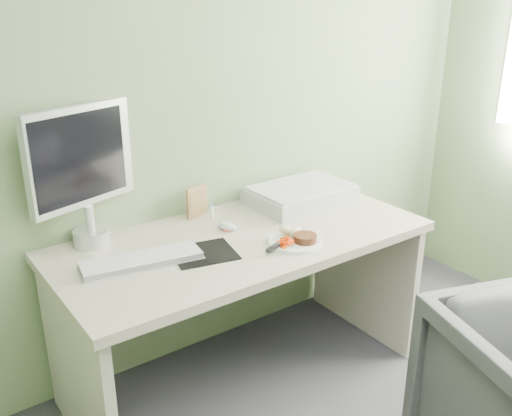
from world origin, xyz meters
TOP-DOWN VIEW (x-y plane):
  - wall_back at (0.00, 2.00)m, footprint 3.50×0.00m
  - desk at (0.00, 1.62)m, footprint 1.60×0.75m
  - plate at (0.14, 1.44)m, footprint 0.23×0.23m
  - steak at (0.16, 1.41)m, footprint 0.13×0.13m
  - potato_pile at (0.16, 1.49)m, footprint 0.13×0.11m
  - carrot_heap at (0.08, 1.43)m, footprint 0.06×0.05m
  - steak_knife at (0.04, 1.43)m, footprint 0.20×0.09m
  - mousepad at (-0.22, 1.57)m, footprint 0.29×0.26m
  - keyboard at (-0.46, 1.64)m, footprint 0.47×0.21m
  - computer_mouse at (-0.01, 1.72)m, footprint 0.08×0.11m
  - photo_frame at (-0.04, 1.93)m, footprint 0.12×0.04m
  - eyedrop_bottle at (0.00, 1.88)m, footprint 0.02×0.02m
  - scanner at (0.46, 1.80)m, footprint 0.50×0.34m
  - monitor at (-0.55, 1.94)m, footprint 0.47×0.19m

SIDE VIEW (x-z plane):
  - desk at x=0.00m, z-range 0.18..0.91m
  - mousepad at x=-0.22m, z-range 0.73..0.73m
  - plate at x=0.14m, z-range 0.73..0.74m
  - keyboard at x=-0.46m, z-range 0.74..0.76m
  - computer_mouse at x=-0.01m, z-range 0.73..0.76m
  - steak_knife at x=0.04m, z-range 0.75..0.76m
  - steak at x=0.16m, z-range 0.74..0.77m
  - carrot_heap at x=0.08m, z-range 0.74..0.78m
  - eyedrop_bottle at x=0.00m, z-range 0.73..0.80m
  - scanner at x=0.46m, z-range 0.73..0.81m
  - potato_pile at x=0.16m, z-range 0.74..0.80m
  - photo_frame at x=-0.04m, z-range 0.73..0.87m
  - monitor at x=-0.55m, z-range 0.77..1.34m
  - wall_back at x=0.00m, z-range -0.40..3.10m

